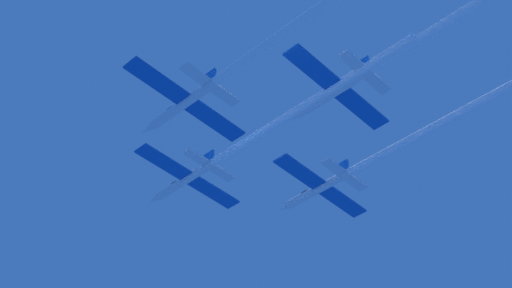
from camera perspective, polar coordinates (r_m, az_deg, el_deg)
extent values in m
cylinder|color=silver|center=(113.68, -5.55, -2.82)|extent=(1.35, 12.30, 1.35)
cone|color=silver|center=(118.39, -8.01, -4.34)|extent=(1.33, 2.71, 1.33)
ellipsoid|color=black|center=(115.69, -6.44, -3.16)|extent=(0.95, 2.46, 0.68)
cube|color=#0F51B2|center=(110.69, -7.37, -1.43)|extent=(9.35, 2.71, 0.30)
cube|color=#0F51B2|center=(116.11, -3.40, -3.89)|extent=(9.35, 2.71, 0.30)
cube|color=#0F51B2|center=(111.81, -3.79, -1.09)|extent=(0.35, 2.21, 1.97)
cube|color=silver|center=(109.20, -4.79, -1.02)|extent=(4.21, 1.62, 0.30)
cube|color=silver|center=(112.08, -2.72, -2.35)|extent=(4.21, 1.62, 0.30)
cylinder|color=white|center=(100.71, 3.89, 3.05)|extent=(1.22, 36.59, 1.22)
cylinder|color=silver|center=(98.18, -5.75, 3.21)|extent=(1.35, 12.30, 1.35)
cone|color=silver|center=(102.59, -8.57, 1.19)|extent=(1.33, 2.71, 1.33)
ellipsoid|color=black|center=(100.12, -6.77, 2.70)|extent=(0.95, 2.46, 0.68)
cube|color=#0F51B2|center=(95.53, -7.87, 5.00)|extent=(9.35, 2.71, 0.30)
cube|color=#0F51B2|center=(100.38, -3.26, 1.84)|extent=(9.35, 2.71, 0.30)
cube|color=#0F51B2|center=(96.69, -3.71, 5.31)|extent=(0.35, 2.21, 1.97)
cube|color=silver|center=(94.11, -4.88, 5.57)|extent=(4.21, 1.62, 0.30)
cube|color=silver|center=(96.70, -2.47, 3.84)|extent=(4.21, 1.62, 0.30)
cylinder|color=white|center=(87.20, 4.82, 10.55)|extent=(1.22, 34.45, 1.22)
cylinder|color=silver|center=(114.24, 5.02, -3.57)|extent=(1.35, 12.30, 1.35)
cone|color=silver|center=(118.02, 2.20, -5.09)|extent=(1.33, 2.71, 1.33)
ellipsoid|color=black|center=(115.90, 3.97, -3.90)|extent=(0.95, 2.46, 0.68)
cube|color=#0F51B2|center=(110.60, 3.50, -2.22)|extent=(9.35, 2.71, 0.30)
cube|color=#0F51B2|center=(117.44, 6.91, -4.59)|extent=(9.35, 2.71, 0.30)
cube|color=#0F51B2|center=(112.99, 6.89, -1.85)|extent=(0.35, 2.21, 1.97)
cube|color=silver|center=(110.06, 6.17, -1.81)|extent=(4.21, 1.62, 0.30)
cube|color=silver|center=(113.68, 7.92, -3.09)|extent=(4.21, 1.62, 0.30)
cylinder|color=white|center=(104.78, 15.32, 2.06)|extent=(1.22, 36.28, 1.22)
cylinder|color=silver|center=(99.07, 6.29, 4.18)|extent=(1.35, 12.30, 1.35)
cone|color=silver|center=(102.31, 3.01, 2.16)|extent=(1.33, 2.71, 1.33)
ellipsoid|color=black|center=(100.59, 5.06, 3.67)|extent=(0.95, 2.46, 0.68)
cube|color=#0F51B2|center=(95.78, 4.58, 6.02)|extent=(9.35, 2.71, 0.30)
cube|color=#0F51B2|center=(102.06, 8.43, 2.77)|extent=(9.35, 2.71, 0.30)
cube|color=#0F51B2|center=(98.40, 8.47, 6.23)|extent=(0.35, 2.21, 1.97)
cube|color=silver|center=(95.47, 7.69, 6.53)|extent=(4.21, 1.62, 0.30)
cube|color=silver|center=(98.80, 9.65, 4.76)|extent=(4.21, 1.62, 0.30)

